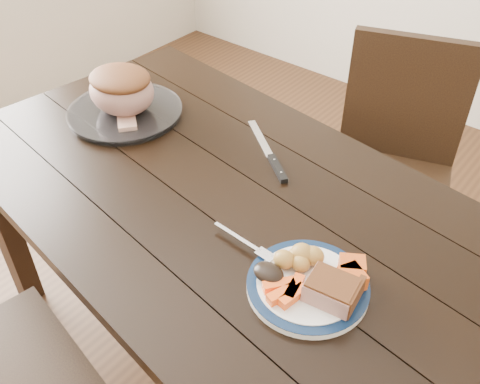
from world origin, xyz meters
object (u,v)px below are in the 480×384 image
Objects in this scene: roast_joint at (122,91)px; chair_far at (393,157)px; pork_slice at (332,290)px; serving_platter at (125,113)px; carving_knife at (273,160)px; dinner_plate at (308,286)px; dining_table at (222,217)px; fork at (248,244)px.

chair_far is at bearing 44.57° from roast_joint.
pork_slice is (0.25, -0.87, 0.27)m from chair_far.
carving_knife is at bearing 10.54° from serving_platter.
dinner_plate is (0.19, -0.87, 0.23)m from chair_far.
serving_platter reaches higher than carving_knife.
dining_table is at bearing -63.61° from carving_knife.
dinner_plate is (0.36, -0.13, 0.10)m from dining_table.
serving_platter is at bearing 169.15° from dining_table.
roast_joint is (-0.90, 0.23, 0.04)m from pork_slice.
pork_slice reaches higher than carving_knife.
fork is at bearing -17.98° from roast_joint.
dining_table is at bearing -10.85° from serving_platter.
pork_slice reaches higher than fork.
carving_knife is at bearing 80.75° from dining_table.
roast_joint is at bearing 25.38° from chair_far.
chair_far is at bearing 76.97° from dining_table.
chair_far is at bearing 44.57° from serving_platter.
chair_far reaches higher than pork_slice.
pork_slice is 0.51m from carving_knife.
fork is (0.19, -0.13, 0.11)m from dining_table.
carving_knife is at bearing 135.81° from dinner_plate.
dinner_plate is at bearing -8.55° from carving_knife.
fork is (-0.17, 0.01, 0.01)m from dinner_plate.
dinner_plate is at bearing -0.09° from fork.
dinner_plate is at bearing -20.29° from dining_table.
serving_platter is at bearing 164.56° from fork.
pork_slice reaches higher than dining_table.
dining_table is 4.84× the size of serving_platter.
serving_platter is 0.08m from roast_joint.
chair_far is 0.97m from roast_joint.
roast_joint reaches higher than dinner_plate.
roast_joint reaches higher than carving_knife.
carving_knife is at bearing 140.03° from pork_slice.
fork is 0.71m from roast_joint.
dining_table is 0.52m from roast_joint.
roast_joint is (-0.48, 0.09, 0.18)m from dining_table.
serving_platter is (-0.65, -0.64, 0.23)m from chair_far.
dining_table is at bearing 161.75° from pork_slice.
chair_far reaches higher than roast_joint.
pork_slice is at bearing -14.35° from serving_platter.
pork_slice is at bearing -18.25° from dining_table.
dining_table is at bearing -10.85° from roast_joint.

